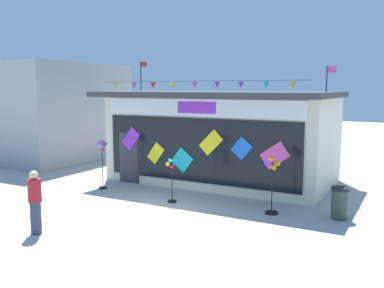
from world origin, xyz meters
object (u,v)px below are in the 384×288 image
at_px(kite_shop_building, 222,136).
at_px(person_near_camera, 35,201).
at_px(trash_bin, 340,203).
at_px(wind_spinner_left, 172,175).
at_px(wind_spinner_far_left, 102,153).
at_px(wind_spinner_center_left, 272,176).

height_order(kite_shop_building, person_near_camera, kite_shop_building).
bearing_deg(trash_bin, wind_spinner_left, -170.87).
distance_m(wind_spinner_far_left, wind_spinner_center_left, 6.61).
bearing_deg(wind_spinner_left, wind_spinner_far_left, 173.27).
height_order(wind_spinner_left, person_near_camera, person_near_camera).
bearing_deg(wind_spinner_far_left, wind_spinner_left, -6.73).
xyz_separation_m(kite_shop_building, trash_bin, (5.18, -3.05, -1.37)).
xyz_separation_m(wind_spinner_center_left, trash_bin, (1.89, 0.49, -0.68)).
distance_m(wind_spinner_left, person_near_camera, 4.55).
distance_m(wind_spinner_center_left, person_near_camera, 6.71).
relative_size(wind_spinner_far_left, trash_bin, 1.97).
bearing_deg(trash_bin, wind_spinner_center_left, -165.43).
distance_m(kite_shop_building, wind_spinner_center_left, 4.88).
relative_size(kite_shop_building, wind_spinner_far_left, 4.87).
relative_size(wind_spinner_far_left, wind_spinner_center_left, 1.03).
distance_m(wind_spinner_left, wind_spinner_center_left, 3.35).
bearing_deg(wind_spinner_left, kite_shop_building, 89.48).
distance_m(person_near_camera, trash_bin, 8.48).
relative_size(kite_shop_building, trash_bin, 9.59).
distance_m(wind_spinner_left, trash_bin, 5.30).
bearing_deg(wind_spinner_center_left, kite_shop_building, 132.83).
relative_size(wind_spinner_left, trash_bin, 1.57).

